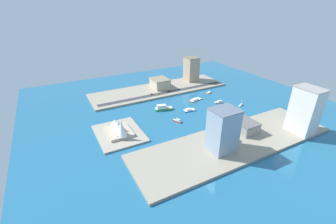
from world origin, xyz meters
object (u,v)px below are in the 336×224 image
carpark_squat_concrete (245,126)px  hotel_broad_white (305,110)px  sailboat_small_white (241,105)px  office_block_beige (160,83)px  barge_flat_brown (195,100)px  apartment_midrise_tan (191,69)px  traffic_light_waterfront (175,90)px  yacht_sleek_gray (219,102)px  taxi_yellow_cab (159,94)px  tower_tall_glass (223,130)px  suv_black (169,91)px  tugboat_red (177,121)px  pickup_red (151,94)px  ferry_green_doubledeck (163,108)px  water_taxi_orange (209,93)px  sedan_silver (143,97)px  hatchback_blue (179,89)px  opera_landmark (119,128)px  catamaran_blue (189,110)px

carpark_squat_concrete → hotel_broad_white: bearing=-119.0°
sailboat_small_white → office_block_beige: office_block_beige is taller
carpark_squat_concrete → barge_flat_brown: bearing=-2.5°
apartment_midrise_tan → traffic_light_waterfront: size_ratio=6.88×
yacht_sleek_gray → taxi_yellow_cab: bearing=45.4°
tower_tall_glass → traffic_light_waterfront: size_ratio=7.13×
hotel_broad_white → barge_flat_brown: bearing=20.4°
sailboat_small_white → traffic_light_waterfront: 109.64m
yacht_sleek_gray → office_block_beige: bearing=27.8°
barge_flat_brown → suv_black: (48.30, 20.66, 2.61)m
tugboat_red → tower_tall_glass: size_ratio=0.30×
barge_flat_brown → pickup_red: pickup_red is taller
suv_black → tugboat_red: bearing=157.0°
pickup_red → yacht_sleek_gray: bearing=-133.2°
ferry_green_doubledeck → apartment_midrise_tan: apartment_midrise_tan is taller
taxi_yellow_cab → traffic_light_waterfront: bearing=-94.4°
barge_flat_brown → taxi_yellow_cab: (42.47, 43.83, 2.60)m
water_taxi_orange → hotel_broad_white: hotel_broad_white is taller
suv_black → taxi_yellow_cab: bearing=104.1°
tugboat_red → water_taxi_orange: tugboat_red is taller
office_block_beige → apartment_midrise_tan: bearing=-83.3°
carpark_squat_concrete → suv_black: bearing=5.7°
sailboat_small_white → pickup_red: sailboat_small_white is taller
tugboat_red → carpark_squat_concrete: 84.06m
tugboat_red → ferry_green_doubledeck: ferry_green_doubledeck is taller
traffic_light_waterfront → suv_black: bearing=41.1°
tower_tall_glass → suv_black: tower_tall_glass is taller
water_taxi_orange → traffic_light_waterfront: (25.60, 51.94, 6.01)m
apartment_midrise_tan → pickup_red: (-32.52, 99.50, -21.47)m
ferry_green_doubledeck → yacht_sleek_gray: (-19.89, -87.28, -1.35)m
ferry_green_doubledeck → suv_black: size_ratio=5.72×
yacht_sleek_gray → sedan_silver: sedan_silver is taller
water_taxi_orange → office_block_beige: office_block_beige is taller
office_block_beige → hatchback_blue: (-25.68, -23.88, -7.36)m
opera_landmark → water_taxi_orange: bearing=-71.9°
tugboat_red → catamaran_blue: bearing=-57.2°
carpark_squat_concrete → taxi_yellow_cab: carpark_squat_concrete is taller
tugboat_red → traffic_light_waterfront: (88.27, -48.10, 5.50)m
opera_landmark → tugboat_red: bearing=-93.7°
sailboat_small_white → sedan_silver: sailboat_small_white is taller
tugboat_red → hotel_broad_white: size_ratio=0.25×
ferry_green_doubledeck → hotel_broad_white: (-135.01, -113.93, 27.23)m
ferry_green_doubledeck → barge_flat_brown: bearing=-83.9°
yacht_sleek_gray → hatchback_blue: size_ratio=3.06×
sailboat_small_white → hotel_broad_white: size_ratio=0.22×
tower_tall_glass → hotel_broad_white: bearing=-98.3°
taxi_yellow_cab → opera_landmark: 127.57m
water_taxi_orange → pickup_red: 99.06m
tugboat_red → taxi_yellow_cab: size_ratio=2.80×
catamaran_blue → sailboat_small_white: (-22.50, -78.27, -0.10)m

